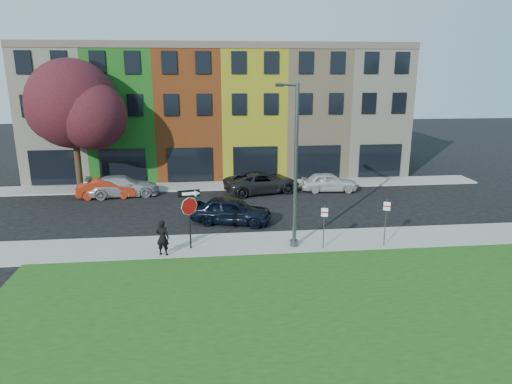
{
  "coord_description": "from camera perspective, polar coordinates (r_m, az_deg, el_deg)",
  "views": [
    {
      "loc": [
        -3.65,
        -18.29,
        8.5
      ],
      "look_at": [
        -1.24,
        4.0,
        2.47
      ],
      "focal_mm": 32.0,
      "sensor_mm": 36.0,
      "label": 1
    }
  ],
  "objects": [
    {
      "name": "sidewalk_near",
      "position": [
        23.59,
        8.17,
        -6.07
      ],
      "size": [
        40.0,
        3.0,
        0.12
      ],
      "primitive_type": "cube",
      "color": "gray",
      "rests_on": "ground"
    },
    {
      "name": "parking_sign_a",
      "position": [
        22.06,
        8.51,
        -3.75
      ],
      "size": [
        0.31,
        0.13,
        2.13
      ],
      "rotation": [
        0.0,
        0.0,
        -0.29
      ],
      "color": "#4C4E51",
      "rests_on": "sidewalk_near"
    },
    {
      "name": "sedan_near",
      "position": [
        25.95,
        -3.07,
        -2.3
      ],
      "size": [
        4.14,
        5.45,
        1.54
      ],
      "primitive_type": "imported",
      "rotation": [
        0.0,
        0.0,
        1.3
      ],
      "color": "black",
      "rests_on": "ground"
    },
    {
      "name": "sidewalk_far",
      "position": [
        34.35,
        -4.89,
        0.77
      ],
      "size": [
        40.0,
        2.4,
        0.12
      ],
      "primitive_type": "cube",
      "color": "gray",
      "rests_on": "ground"
    },
    {
      "name": "street_lamp",
      "position": [
        21.7,
        4.76,
        3.18
      ],
      "size": [
        0.86,
        2.54,
        7.79
      ],
      "rotation": [
        0.0,
        0.0,
        0.23
      ],
      "color": "#4C4E51",
      "rests_on": "sidewalk_near"
    },
    {
      "name": "man",
      "position": [
        21.65,
        -11.6,
        -5.61
      ],
      "size": [
        0.84,
        0.75,
        1.7
      ],
      "primitive_type": "imported",
      "rotation": [
        0.0,
        0.0,
        2.85
      ],
      "color": "black",
      "rests_on": "sidewalk_near"
    },
    {
      "name": "parked_car_red",
      "position": [
        32.81,
        -18.14,
        0.45
      ],
      "size": [
        1.92,
        4.14,
        1.3
      ],
      "primitive_type": "imported",
      "rotation": [
        0.0,
        0.0,
        1.64
      ],
      "color": "#9B2911",
      "rests_on": "ground"
    },
    {
      "name": "parking_sign_b",
      "position": [
        22.97,
        15.93,
        -3.08
      ],
      "size": [
        0.31,
        0.15,
        2.36
      ],
      "rotation": [
        0.0,
        0.0,
        -0.36
      ],
      "color": "#4C4E51",
      "rests_on": "sidewalk_near"
    },
    {
      "name": "rowhouse_block",
      "position": [
        39.64,
        -4.55,
        9.93
      ],
      "size": [
        30.0,
        10.12,
        10.0
      ],
      "color": "beige",
      "rests_on": "ground"
    },
    {
      "name": "parked_car_dark",
      "position": [
        32.44,
        0.76,
        1.23
      ],
      "size": [
        5.0,
        6.54,
        1.5
      ],
      "primitive_type": "imported",
      "rotation": [
        0.0,
        0.0,
        1.81
      ],
      "color": "black",
      "rests_on": "ground"
    },
    {
      "name": "tree_purple",
      "position": [
        33.86,
        -21.77,
        9.96
      ],
      "size": [
        7.24,
        6.33,
        9.16
      ],
      "color": "black",
      "rests_on": "sidewalk_far"
    },
    {
      "name": "parked_car_white",
      "position": [
        33.24,
        9.1,
        1.26
      ],
      "size": [
        2.21,
        4.24,
        1.36
      ],
      "primitive_type": "imported",
      "rotation": [
        0.0,
        0.0,
        1.5
      ],
      "color": "silver",
      "rests_on": "ground"
    },
    {
      "name": "ground",
      "position": [
        20.49,
        4.73,
        -9.5
      ],
      "size": [
        120.0,
        120.0,
        0.0
      ],
      "primitive_type": "plane",
      "color": "black",
      "rests_on": "ground"
    },
    {
      "name": "stop_sign",
      "position": [
        21.81,
        -8.34,
        -1.87
      ],
      "size": [
        1.04,
        0.24,
        2.92
      ],
      "rotation": [
        0.0,
        0.0,
        0.2
      ],
      "color": "black",
      "rests_on": "sidewalk_near"
    },
    {
      "name": "parked_car_silver",
      "position": [
        32.88,
        -16.32,
        0.73
      ],
      "size": [
        3.09,
        5.33,
        1.42
      ],
      "primitive_type": "imported",
      "rotation": [
        0.0,
        0.0,
        1.68
      ],
      "color": "#9F9FA4",
      "rests_on": "ground"
    }
  ]
}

